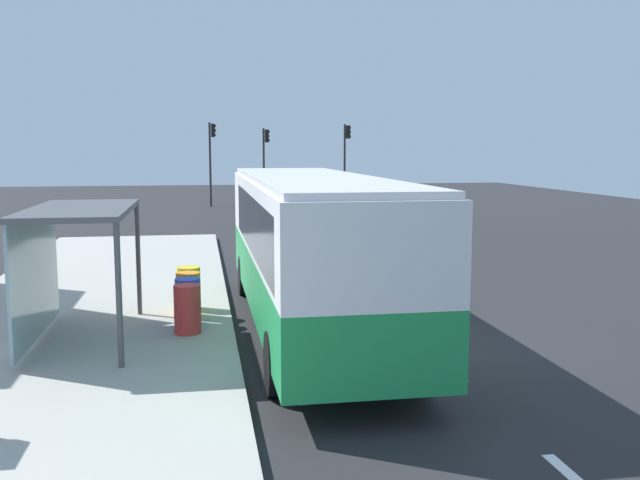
% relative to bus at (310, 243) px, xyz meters
% --- Properties ---
extents(ground_plane, '(56.00, 92.00, 0.04)m').
position_rel_bus_xyz_m(ground_plane, '(1.71, 12.48, -1.86)').
color(ground_plane, '#262628').
extents(sidewalk_platform, '(6.20, 30.00, 0.18)m').
position_rel_bus_xyz_m(sidewalk_platform, '(-4.69, 0.48, -1.75)').
color(sidewalk_platform, '#ADAAA3').
rests_on(sidewalk_platform, ground).
extents(lane_stripe_seg_1, '(0.16, 2.20, 0.01)m').
position_rel_bus_xyz_m(lane_stripe_seg_1, '(1.96, -2.52, -1.84)').
color(lane_stripe_seg_1, silver).
rests_on(lane_stripe_seg_1, ground).
extents(lane_stripe_seg_2, '(0.16, 2.20, 0.01)m').
position_rel_bus_xyz_m(lane_stripe_seg_2, '(1.96, 2.48, -1.84)').
color(lane_stripe_seg_2, silver).
rests_on(lane_stripe_seg_2, ground).
extents(lane_stripe_seg_3, '(0.16, 2.20, 0.01)m').
position_rel_bus_xyz_m(lane_stripe_seg_3, '(1.96, 7.48, -1.84)').
color(lane_stripe_seg_3, silver).
rests_on(lane_stripe_seg_3, ground).
extents(lane_stripe_seg_4, '(0.16, 2.20, 0.01)m').
position_rel_bus_xyz_m(lane_stripe_seg_4, '(1.96, 12.48, -1.84)').
color(lane_stripe_seg_4, silver).
rests_on(lane_stripe_seg_4, ground).
extents(lane_stripe_seg_5, '(0.16, 2.20, 0.01)m').
position_rel_bus_xyz_m(lane_stripe_seg_5, '(1.96, 17.48, -1.84)').
color(lane_stripe_seg_5, silver).
rests_on(lane_stripe_seg_5, ground).
extents(lane_stripe_seg_6, '(0.16, 2.20, 0.01)m').
position_rel_bus_xyz_m(lane_stripe_seg_6, '(1.96, 22.48, -1.84)').
color(lane_stripe_seg_6, silver).
rests_on(lane_stripe_seg_6, ground).
extents(lane_stripe_seg_7, '(0.16, 2.20, 0.01)m').
position_rel_bus_xyz_m(lane_stripe_seg_7, '(1.96, 27.48, -1.84)').
color(lane_stripe_seg_7, silver).
rests_on(lane_stripe_seg_7, ground).
extents(bus, '(2.55, 11.01, 3.21)m').
position_rel_bus_xyz_m(bus, '(0.00, 0.00, 0.00)').
color(bus, '#1E8C47').
rests_on(bus, ground).
extents(white_van, '(2.05, 5.21, 2.30)m').
position_rel_bus_xyz_m(white_van, '(3.91, 16.99, -0.50)').
color(white_van, black).
rests_on(white_van, ground).
extents(sedan_near, '(1.97, 4.46, 1.52)m').
position_rel_bus_xyz_m(sedan_near, '(4.01, 35.17, -1.05)').
color(sedan_near, '#B7B7BC').
rests_on(sedan_near, ground).
extents(sedan_far, '(2.04, 4.49, 1.52)m').
position_rel_bus_xyz_m(sedan_far, '(4.02, 27.50, -1.05)').
color(sedan_far, black).
rests_on(sedan_far, ground).
extents(recycling_bin_red, '(0.52, 0.52, 0.95)m').
position_rel_bus_xyz_m(recycling_bin_red, '(-2.49, -0.44, -1.19)').
color(recycling_bin_red, red).
rests_on(recycling_bin_red, sidewalk_platform).
extents(recycling_bin_blue, '(0.52, 0.52, 0.95)m').
position_rel_bus_xyz_m(recycling_bin_blue, '(-2.49, 0.26, -1.19)').
color(recycling_bin_blue, blue).
rests_on(recycling_bin_blue, sidewalk_platform).
extents(recycling_bin_orange, '(0.52, 0.52, 0.95)m').
position_rel_bus_xyz_m(recycling_bin_orange, '(-2.49, 0.96, -1.19)').
color(recycling_bin_orange, orange).
rests_on(recycling_bin_orange, sidewalk_platform).
extents(recycling_bin_yellow, '(0.52, 0.52, 0.95)m').
position_rel_bus_xyz_m(recycling_bin_yellow, '(-2.49, 1.66, -1.19)').
color(recycling_bin_yellow, yellow).
rests_on(recycling_bin_yellow, sidewalk_platform).
extents(traffic_light_near_side, '(0.49, 0.28, 5.26)m').
position_rel_bus_xyz_m(traffic_light_near_side, '(7.21, 31.03, 1.64)').
color(traffic_light_near_side, '#2D2D2D').
rests_on(traffic_light_near_side, ground).
extents(traffic_light_far_side, '(0.49, 0.28, 5.35)m').
position_rel_bus_xyz_m(traffic_light_far_side, '(-1.39, 31.83, 1.69)').
color(traffic_light_far_side, '#2D2D2D').
rests_on(traffic_light_far_side, ground).
extents(traffic_light_median, '(0.49, 0.28, 5.02)m').
position_rel_bus_xyz_m(traffic_light_median, '(2.11, 32.63, 1.50)').
color(traffic_light_median, '#2D2D2D').
rests_on(traffic_light_median, ground).
extents(bus_shelter, '(1.80, 4.00, 2.50)m').
position_rel_bus_xyz_m(bus_shelter, '(-4.70, -0.57, 0.25)').
color(bus_shelter, '#4C4C51').
rests_on(bus_shelter, sidewalk_platform).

